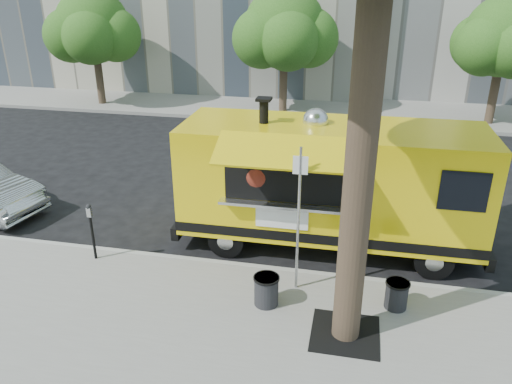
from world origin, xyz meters
TOP-DOWN VIEW (x-y plane):
  - ground at (0.00, 0.00)m, footprint 120.00×120.00m
  - sidewalk at (0.00, -4.00)m, footprint 60.00×6.00m
  - curb at (0.00, -0.93)m, footprint 60.00×0.14m
  - far_sidewalk at (0.00, 13.50)m, footprint 60.00×5.00m
  - tree_well at (2.60, -2.80)m, footprint 1.20×1.20m
  - far_tree_a at (-10.00, 12.30)m, footprint 3.42×3.42m
  - far_tree_b at (-1.00, 12.70)m, footprint 3.60×3.60m
  - far_tree_c at (8.00, 12.40)m, footprint 3.24×3.24m
  - sign_post at (1.55, -1.55)m, footprint 0.28×0.06m
  - parking_meter at (-3.00, -1.35)m, footprint 0.11×0.11m
  - food_truck at (1.97, 0.57)m, footprint 7.09×3.31m
  - trash_bin_left at (1.06, -2.22)m, footprint 0.50×0.50m
  - trash_bin_right at (3.50, -1.81)m, footprint 0.46×0.46m

SIDE VIEW (x-z plane):
  - ground at x=0.00m, z-range 0.00..0.00m
  - sidewalk at x=0.00m, z-range 0.00..0.15m
  - curb at x=0.00m, z-range -0.01..0.15m
  - far_sidewalk at x=0.00m, z-range 0.00..0.15m
  - tree_well at x=2.60m, z-range 0.14..0.17m
  - trash_bin_right at x=3.50m, z-range 0.17..0.73m
  - trash_bin_left at x=1.06m, z-range 0.17..0.78m
  - parking_meter at x=-3.00m, z-range 0.31..1.65m
  - food_truck at x=1.97m, z-range -0.10..3.39m
  - sign_post at x=1.55m, z-range 0.35..3.35m
  - far_tree_c at x=8.00m, z-range 1.11..6.32m
  - far_tree_a at x=-10.00m, z-range 1.10..6.45m
  - far_tree_b at x=-1.00m, z-range 1.08..6.58m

